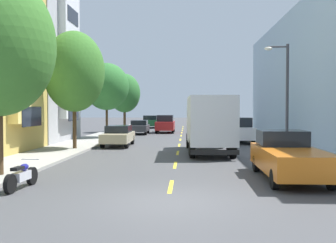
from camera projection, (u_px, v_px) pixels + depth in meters
ground_plane at (182, 134)px, 40.92m from camera, size 160.00×160.00×0.00m
sidewalk_left at (110, 134)px, 39.26m from camera, size 3.20×120.00×0.14m
sidewalk_right at (253, 135)px, 38.59m from camera, size 3.20×120.00×0.14m
lane_centerline_dashes at (181, 138)px, 35.43m from camera, size 0.14×47.20×0.01m
townhouse_third_dove_grey at (1, 62)px, 30.22m from camera, size 11.05×7.93×12.80m
street_tree_second at (74, 72)px, 24.13m from camera, size 3.74×3.74×7.23m
street_tree_third at (107, 87)px, 33.92m from camera, size 3.86×3.86×6.42m
street_tree_farthest at (125, 93)px, 43.70m from camera, size 3.50×3.50×6.38m
street_lamp at (284, 89)px, 21.75m from camera, size 1.35×0.28×6.03m
delivery_box_truck at (209, 121)px, 22.72m from camera, size 2.62×7.48×3.26m
parked_sedan_charcoal at (139, 127)px, 40.41m from camera, size 1.89×4.53×1.43m
parked_wagon_burgundy at (221, 125)px, 44.41m from camera, size 1.87×4.72×1.50m
parked_sedan_champagne at (118, 135)px, 27.18m from camera, size 1.86×4.52×1.43m
parked_pickup_forest at (151, 122)px, 53.89m from camera, size 2.03×5.31×1.73m
parked_pickup_sky at (211, 120)px, 64.02m from camera, size 2.10×5.34×1.73m
parked_wagon_navy at (156, 120)px, 62.71m from camera, size 1.95×4.75×1.50m
parked_wagon_silver at (216, 122)px, 52.62m from camera, size 1.86×4.72×1.50m
parked_pickup_orange at (288, 156)px, 14.39m from camera, size 2.07×5.33×1.73m
parked_suv_white at (238, 130)px, 30.12m from camera, size 2.05×4.84×1.93m
moving_red_sedan at (165, 124)px, 42.89m from camera, size 1.95×4.80×1.93m
parked_motorcycle at (22, 176)px, 12.54m from camera, size 0.62×2.05×0.90m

